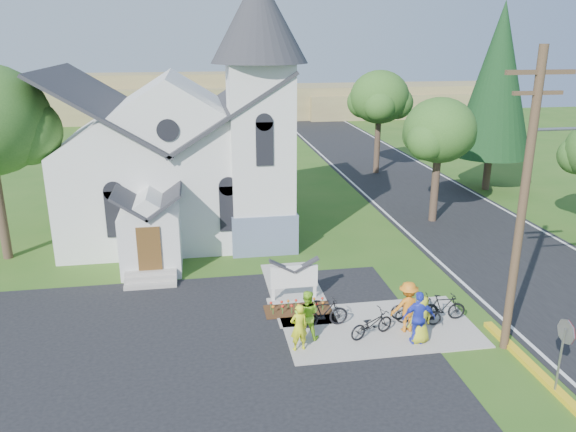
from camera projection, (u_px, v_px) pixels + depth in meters
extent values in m
plane|color=#2E5A19|center=(343.00, 338.00, 19.87)|extent=(120.00, 120.00, 0.00)
cube|color=black|center=(135.00, 391.00, 16.89)|extent=(20.00, 16.00, 0.02)
cube|color=black|center=(435.00, 205.00, 35.52)|extent=(8.00, 90.00, 0.02)
cube|color=#9E978E|center=(379.00, 327.00, 20.57)|extent=(7.00, 4.00, 0.05)
cube|color=white|center=(175.00, 185.00, 30.36)|extent=(11.00, 9.00, 5.00)
cube|color=slate|center=(262.00, 226.00, 28.40)|extent=(3.20, 3.20, 2.00)
cube|color=white|center=(261.00, 159.00, 27.33)|extent=(3.00, 3.00, 9.00)
cone|color=#26262B|center=(259.00, 17.00, 25.33)|extent=(4.50, 4.50, 4.00)
cube|color=white|center=(151.00, 241.00, 25.20)|extent=(2.60, 2.40, 2.80)
cube|color=brown|center=(149.00, 249.00, 24.01)|extent=(1.00, 0.10, 2.00)
cube|color=#9E978E|center=(294.00, 299.00, 22.67)|extent=(2.20, 0.40, 0.10)
cube|color=white|center=(273.00, 290.00, 22.39)|extent=(0.12, 0.12, 1.00)
cube|color=white|center=(315.00, 287.00, 22.65)|extent=(0.12, 0.12, 1.00)
cube|color=white|center=(294.00, 277.00, 22.37)|extent=(1.90, 0.14, 0.90)
cube|color=#39240F|center=(298.00, 310.00, 21.83)|extent=(2.60, 1.10, 0.07)
cylinder|color=#433321|center=(522.00, 209.00, 17.76)|extent=(0.28, 0.28, 10.00)
cube|color=#433321|center=(541.00, 72.00, 16.47)|extent=(2.20, 0.14, 0.14)
cube|color=#433321|center=(538.00, 93.00, 16.65)|extent=(1.60, 0.12, 0.12)
cylinder|color=gray|center=(566.00, 129.00, 17.16)|extent=(2.20, 0.10, 0.10)
cylinder|color=gray|center=(560.00, 362.00, 16.44)|extent=(0.07, 0.07, 2.20)
cylinder|color=#B21414|center=(566.00, 332.00, 16.14)|extent=(0.04, 0.76, 0.76)
cylinder|color=#3C2920|center=(0.00, 209.00, 26.30)|extent=(0.44, 0.44, 4.95)
cylinder|color=#3C2920|center=(435.00, 187.00, 31.85)|extent=(0.44, 0.44, 4.05)
ellipsoid|color=#2F5B1F|center=(440.00, 130.00, 30.86)|extent=(4.00, 4.00, 3.60)
cylinder|color=#3C2920|center=(377.00, 144.00, 43.12)|extent=(0.44, 0.44, 4.50)
ellipsoid|color=#2F5B1F|center=(380.00, 97.00, 42.02)|extent=(4.40, 4.40, 3.96)
cylinder|color=#3C2920|center=(487.00, 172.00, 38.75)|extent=(0.50, 0.50, 2.40)
cone|color=black|center=(497.00, 80.00, 36.85)|extent=(5.20, 5.20, 10.00)
cube|color=olive|center=(277.00, 102.00, 72.76)|extent=(60.00, 8.00, 4.00)
cube|color=olive|center=(152.00, 96.00, 71.88)|extent=(30.00, 6.00, 5.60)
cube|color=olive|center=(400.00, 105.00, 73.55)|extent=(25.00, 6.00, 3.00)
imported|color=yellow|center=(299.00, 327.00, 18.82)|extent=(0.67, 0.50, 1.68)
imported|color=black|center=(372.00, 324.00, 19.79)|extent=(1.90, 1.24, 0.95)
imported|color=#9CE42A|center=(307.00, 315.00, 19.54)|extent=(1.04, 0.91, 1.80)
imported|color=black|center=(324.00, 313.00, 20.42)|extent=(1.85, 0.63, 1.09)
imported|color=blue|center=(419.00, 318.00, 19.19)|extent=(1.17, 0.58, 1.93)
imported|color=black|center=(418.00, 313.00, 20.63)|extent=(1.76, 1.03, 0.87)
imported|color=orange|center=(408.00, 307.00, 20.02)|extent=(1.23, 0.71, 1.90)
imported|color=black|center=(443.00, 307.00, 20.90)|extent=(1.75, 0.58, 1.03)
imported|color=gold|center=(421.00, 319.00, 19.29)|extent=(0.96, 0.72, 1.77)
imported|color=black|center=(415.00, 308.00, 20.98)|extent=(1.87, 0.82, 0.95)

